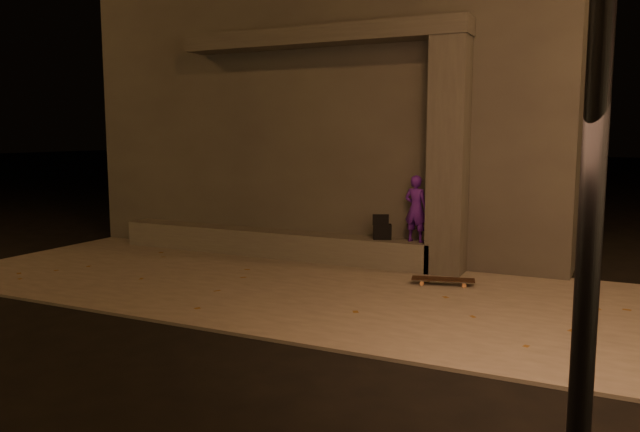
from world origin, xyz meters
The scene contains 9 objects.
ground centered at (0.00, 0.00, 0.00)m, with size 120.00×120.00×0.00m, color black.
sidewalk centered at (0.00, 2.00, 0.02)m, with size 11.00×4.40×0.04m, color #656059.
building centered at (-1.00, 6.49, 2.61)m, with size 9.00×5.10×5.22m.
ledge centered at (-1.50, 3.75, 0.27)m, with size 6.00×0.55×0.45m, color #53514B.
column centered at (1.70, 3.75, 1.84)m, with size 0.55×0.55×3.60m, color #3C3937.
canopy centered at (-0.50, 3.80, 3.78)m, with size 5.00×0.70×0.28m, color #3C3937.
skateboarder centered at (1.20, 3.75, 1.02)m, with size 0.39×0.25×1.06m, color #47168F.
backpack centered at (0.64, 3.75, 0.63)m, with size 0.35×0.29×0.42m.
skateboard centered at (1.88, 2.91, 0.12)m, with size 0.91×0.43×0.10m.
Camera 1 is at (4.09, -5.72, 2.19)m, focal length 35.00 mm.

